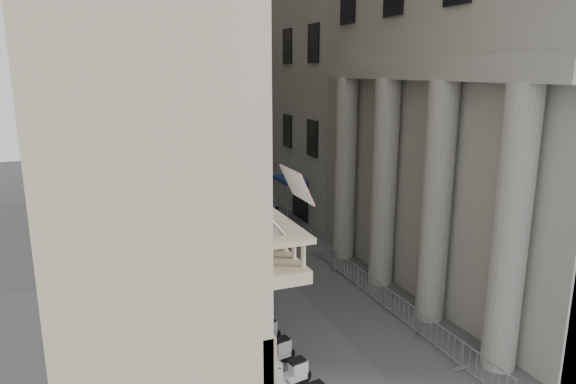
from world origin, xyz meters
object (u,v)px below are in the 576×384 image
security_tent (199,197)px  pedestrian_a (278,222)px  street_lamp (186,177)px  pedestrian_b (276,217)px  info_kiosk (204,243)px

security_tent → pedestrian_a: bearing=-5.6°
street_lamp → pedestrian_a: street_lamp is taller
security_tent → pedestrian_b: size_ratio=2.67×
street_lamp → info_kiosk: (0.72, -0.62, -3.74)m
info_kiosk → security_tent: bearing=67.1°
street_lamp → info_kiosk: street_lamp is taller
security_tent → street_lamp: bearing=-117.3°
security_tent → pedestrian_a: 5.32m
security_tent → street_lamp: street_lamp is taller
street_lamp → info_kiosk: 3.86m
info_kiosk → pedestrian_b: size_ratio=1.07×
info_kiosk → pedestrian_a: bearing=9.8°
pedestrian_a → pedestrian_b: size_ratio=1.04×
pedestrian_a → pedestrian_b: bearing=-83.0°
info_kiosk → pedestrian_a: info_kiosk is taller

